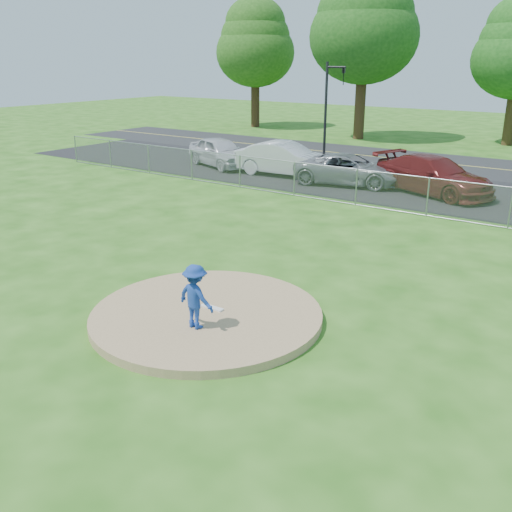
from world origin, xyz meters
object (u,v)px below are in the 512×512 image
(parked_car_silver, at_px, (220,152))
(parked_car_gray, at_px, (349,169))
(tree_far_left, at_px, (255,42))
(parked_car_darkred, at_px, (433,175))
(pitcher, at_px, (196,297))
(parked_car_white, at_px, (285,159))
(tree_left, at_px, (365,22))
(traffic_cone, at_px, (304,174))
(traffic_signal_left, at_px, (329,101))

(parked_car_silver, relative_size, parked_car_gray, 0.91)
(tree_far_left, bearing_deg, parked_car_gray, -44.26)
(parked_car_silver, height_order, parked_car_darkred, parked_car_darkred)
(pitcher, distance_m, parked_car_silver, 20.74)
(parked_car_silver, height_order, parked_car_white, parked_car_white)
(parked_car_white, relative_size, parked_car_gray, 1.00)
(tree_left, xyz_separation_m, traffic_cone, (4.55, -15.74, -7.93))
(traffic_cone, xyz_separation_m, parked_car_darkred, (6.32, 0.67, 0.53))
(traffic_signal_left, relative_size, traffic_cone, 9.27)
(traffic_cone, relative_size, parked_car_darkred, 0.11)
(traffic_cone, relative_size, parked_car_silver, 0.13)
(traffic_cone, distance_m, parked_car_white, 1.54)
(traffic_signal_left, height_order, parked_car_silver, traffic_signal_left)
(tree_left, height_order, parked_car_gray, tree_left)
(tree_left, bearing_deg, parked_car_silver, -94.49)
(parked_car_darkred, bearing_deg, parked_car_gray, 115.29)
(tree_far_left, relative_size, pitcher, 7.42)
(pitcher, distance_m, parked_car_white, 18.34)
(tree_left, xyz_separation_m, traffic_signal_left, (2.24, -9.00, -4.88))
(parked_car_silver, bearing_deg, traffic_cone, -74.58)
(traffic_cone, distance_m, parked_car_silver, 5.79)
(pitcher, height_order, parked_car_silver, pitcher)
(parked_car_white, bearing_deg, tree_far_left, 34.74)
(tree_far_left, distance_m, pitcher, 40.95)
(tree_far_left, relative_size, parked_car_white, 2.07)
(tree_left, relative_size, parked_car_gray, 2.41)
(tree_left, distance_m, parked_car_gray, 18.51)
(parked_car_white, xyz_separation_m, parked_car_gray, (3.73, -0.10, -0.13))
(traffic_signal_left, distance_m, parked_car_gray, 8.38)
(traffic_signal_left, bearing_deg, parked_car_white, -81.59)
(tree_far_left, height_order, parked_car_darkred, tree_far_left)
(pitcher, bearing_deg, parked_car_silver, -48.95)
(traffic_signal_left, relative_size, parked_car_white, 1.08)
(tree_far_left, height_order, pitcher, tree_far_left)
(traffic_signal_left, relative_size, parked_car_darkred, 0.98)
(tree_far_left, xyz_separation_m, traffic_cone, (15.55, -17.74, -6.75))
(traffic_cone, bearing_deg, parked_car_white, 163.68)
(traffic_signal_left, distance_m, parked_car_white, 6.88)
(tree_left, xyz_separation_m, parked_car_white, (3.17, -15.34, -7.38))
(parked_car_darkred, bearing_deg, parked_car_white, 111.95)
(parked_car_silver, bearing_deg, tree_left, 15.96)
(traffic_cone, xyz_separation_m, parked_car_white, (-1.38, 0.40, 0.55))
(tree_far_left, relative_size, traffic_signal_left, 1.92)
(traffic_signal_left, relative_size, pitcher, 3.87)
(parked_car_white, xyz_separation_m, parked_car_darkred, (7.69, 0.26, -0.02))
(parked_car_silver, distance_m, parked_car_gray, 8.10)
(traffic_cone, bearing_deg, parked_car_silver, 174.97)
(tree_far_left, distance_m, parked_car_darkred, 28.43)
(parked_car_gray, bearing_deg, parked_car_silver, 75.57)
(tree_left, height_order, parked_car_white, tree_left)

